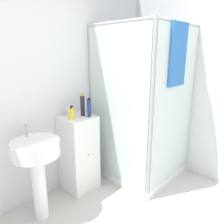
# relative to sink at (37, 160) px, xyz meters

# --- Properties ---
(wall_back) EXTENTS (6.40, 0.06, 2.50)m
(wall_back) POSITION_rel_sink_xyz_m (0.23, 0.34, 0.61)
(wall_back) COLOR silver
(wall_back) RESTS_ON ground_plane
(shower_enclosure) EXTENTS (0.96, 0.99, 1.96)m
(shower_enclosure) POSITION_rel_sink_xyz_m (1.36, -0.25, -0.13)
(shower_enclosure) COLOR white
(shower_enclosure) RESTS_ON ground_plane
(vanity_cabinet) EXTENTS (0.37, 0.37, 0.92)m
(vanity_cabinet) POSITION_rel_sink_xyz_m (0.60, 0.13, -0.18)
(vanity_cabinet) COLOR white
(vanity_cabinet) RESTS_ON ground_plane
(sink) EXTENTS (0.45, 0.45, 0.97)m
(sink) POSITION_rel_sink_xyz_m (0.00, 0.00, 0.00)
(sink) COLOR white
(sink) RESTS_ON ground_plane
(soap_dispenser) EXTENTS (0.07, 0.07, 0.15)m
(soap_dispenser) POSITION_rel_sink_xyz_m (0.51, 0.11, 0.34)
(soap_dispenser) COLOR yellow
(soap_dispenser) RESTS_ON vanity_cabinet
(shampoo_bottle_tall_black) EXTENTS (0.05, 0.05, 0.26)m
(shampoo_bottle_tall_black) POSITION_rel_sink_xyz_m (0.67, 0.12, 0.40)
(shampoo_bottle_tall_black) COLOR #281E33
(shampoo_bottle_tall_black) RESTS_ON vanity_cabinet
(shampoo_bottle_blue) EXTENTS (0.05, 0.05, 0.22)m
(shampoo_bottle_blue) POSITION_rel_sink_xyz_m (0.70, 0.04, 0.38)
(shampoo_bottle_blue) COLOR navy
(shampoo_bottle_blue) RESTS_ON vanity_cabinet
(lotion_bottle_white) EXTENTS (0.06, 0.06, 0.14)m
(lotion_bottle_white) POSITION_rel_sink_xyz_m (0.56, 0.22, 0.33)
(lotion_bottle_white) COLOR white
(lotion_bottle_white) RESTS_ON vanity_cabinet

